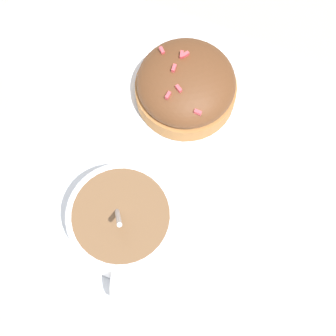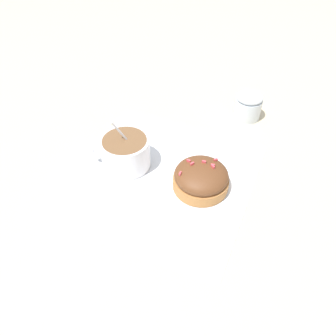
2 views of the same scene
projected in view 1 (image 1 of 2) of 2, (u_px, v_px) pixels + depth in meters
The scene contains 4 objects.
ground_plane at pixel (157, 162), 0.55m from camera, with size 3.00×3.00×0.00m, color #C6B793.
paper_napkin at pixel (157, 161), 0.55m from camera, with size 0.35×0.34×0.00m.
coffee_cup at pixel (123, 224), 0.49m from camera, with size 0.11×0.09×0.10m.
frosted_pastry at pixel (186, 86), 0.55m from camera, with size 0.10×0.10×0.05m.
Camera 1 is at (0.16, 0.09, 0.52)m, focal length 60.00 mm.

